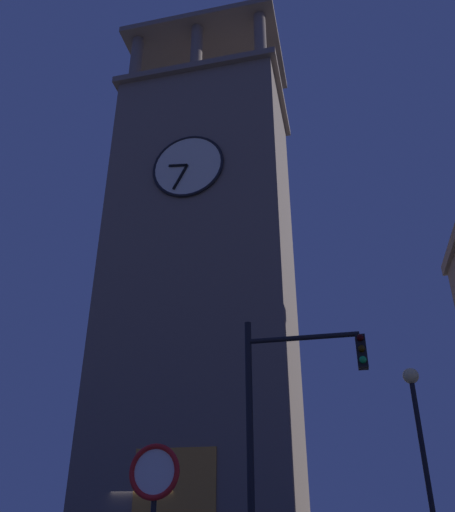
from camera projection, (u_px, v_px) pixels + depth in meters
name	position (u px, v px, depth m)	size (l,w,h in m)	color
clocktower	(203.00, 278.00, 26.44)	(9.40, 6.94, 31.11)	#75665B
traffic_signal_near	(287.00, 407.00, 11.40)	(2.77, 0.41, 5.76)	black
street_lamp	(419.00, 428.00, 13.93)	(0.44, 0.44, 5.36)	black
no_horn_sign	(154.00, 485.00, 7.48)	(0.78, 0.14, 2.53)	black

